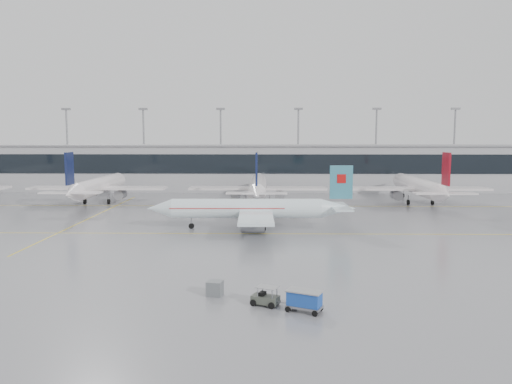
{
  "coord_description": "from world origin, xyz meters",
  "views": [
    {
      "loc": [
        1.51,
        -74.25,
        14.73
      ],
      "look_at": [
        0.0,
        12.0,
        5.0
      ],
      "focal_mm": 35.0,
      "sensor_mm": 36.0,
      "label": 1
    }
  ],
  "objects_px": {
    "baggage_cart": "(304,299)",
    "gse_unit": "(215,288)",
    "baggage_tug": "(265,299)",
    "air_canada_jet": "(255,209)"
  },
  "relations": [
    {
      "from": "air_canada_jet",
      "to": "baggage_cart",
      "type": "height_order",
      "value": "air_canada_jet"
    },
    {
      "from": "baggage_tug",
      "to": "baggage_cart",
      "type": "relative_size",
      "value": 1.04
    },
    {
      "from": "baggage_tug",
      "to": "baggage_cart",
      "type": "distance_m",
      "value": 3.63
    },
    {
      "from": "air_canada_jet",
      "to": "baggage_tug",
      "type": "distance_m",
      "value": 36.26
    },
    {
      "from": "baggage_tug",
      "to": "gse_unit",
      "type": "xyz_separation_m",
      "value": [
        -4.67,
        2.59,
        0.09
      ]
    },
    {
      "from": "gse_unit",
      "to": "air_canada_jet",
      "type": "bearing_deg",
      "value": 96.66
    },
    {
      "from": "baggage_tug",
      "to": "air_canada_jet",
      "type": "bearing_deg",
      "value": 116.89
    },
    {
      "from": "baggage_cart",
      "to": "gse_unit",
      "type": "distance_m",
      "value": 8.94
    },
    {
      "from": "baggage_cart",
      "to": "gse_unit",
      "type": "xyz_separation_m",
      "value": [
        -7.95,
        4.08,
        -0.38
      ]
    },
    {
      "from": "baggage_cart",
      "to": "baggage_tug",
      "type": "bearing_deg",
      "value": 180.0
    }
  ]
}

